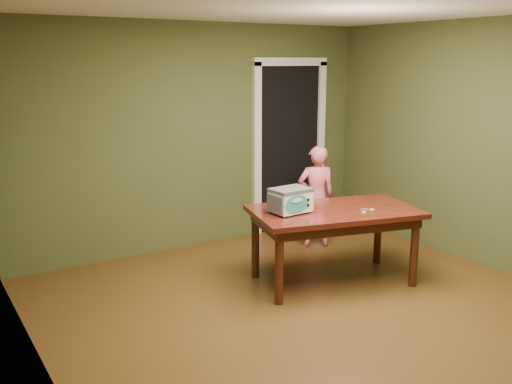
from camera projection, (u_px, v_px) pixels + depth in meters
floor at (332, 321)px, 4.87m from camera, size 5.00×5.00×0.00m
room_shell at (339, 120)px, 4.48m from camera, size 4.52×5.02×2.61m
doorway at (276, 146)px, 7.59m from camera, size 1.10×0.66×2.25m
dining_table at (334, 219)px, 5.59m from camera, size 1.77×1.27×0.75m
toy_oven at (291, 200)px, 5.40m from camera, size 0.40×0.29×0.24m
baking_pan at (365, 210)px, 5.48m from camera, size 0.10×0.10×0.02m
spatula at (368, 211)px, 5.48m from camera, size 0.18×0.07×0.01m
child at (316, 197)px, 6.69m from camera, size 0.52×0.45×1.21m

